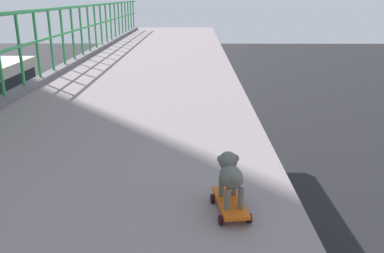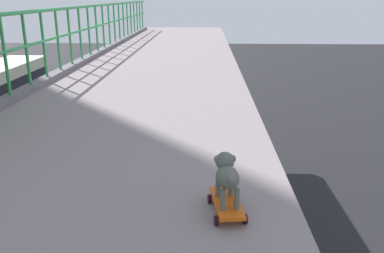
% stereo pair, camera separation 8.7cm
% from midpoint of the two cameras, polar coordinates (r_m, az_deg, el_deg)
% --- Properties ---
extents(toy_skateboard, '(0.26, 0.46, 0.09)m').
position_cam_midpoint_polar(toy_skateboard, '(2.76, 4.49, -10.73)').
color(toy_skateboard, '#E25A11').
rests_on(toy_skateboard, overpass_deck).
extents(small_dog, '(0.18, 0.36, 0.31)m').
position_cam_midpoint_polar(small_dog, '(2.67, 4.51, -6.59)').
color(small_dog, '#5F6259').
rests_on(small_dog, toy_skateboard).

